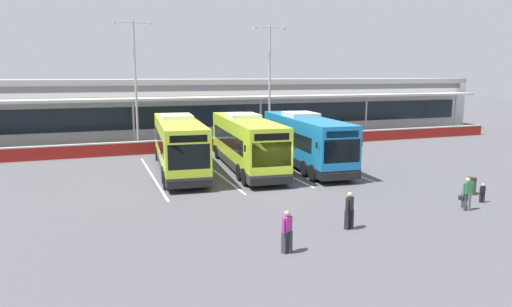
{
  "coord_description": "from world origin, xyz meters",
  "views": [
    {
      "loc": [
        -9.77,
        -23.23,
        6.46
      ],
      "look_at": [
        -0.22,
        3.0,
        1.6
      ],
      "focal_mm": 31.74,
      "sensor_mm": 36.0,
      "label": 1
    }
  ],
  "objects_px": {
    "lamp_post_west": "(135,77)",
    "pedestrian_with_handbag": "(467,193)",
    "coach_bus_leftmost": "(179,145)",
    "litter_bin": "(471,186)",
    "coach_bus_centre": "(305,141)",
    "pedestrian_in_dark_coat": "(349,209)",
    "coach_bus_left_centre": "(246,144)",
    "lamp_post_centre": "(270,77)",
    "pedestrian_child": "(482,192)",
    "pedestrian_near_bin": "(287,230)"
  },
  "relations": [
    {
      "from": "pedestrian_child",
      "to": "lamp_post_centre",
      "type": "xyz_separation_m",
      "value": [
        -2.41,
        23.45,
        5.75
      ]
    },
    {
      "from": "litter_bin",
      "to": "lamp_post_centre",
      "type": "bearing_deg",
      "value": 98.19
    },
    {
      "from": "coach_bus_centre",
      "to": "lamp_post_west",
      "type": "relative_size",
      "value": 1.12
    },
    {
      "from": "coach_bus_centre",
      "to": "lamp_post_centre",
      "type": "xyz_separation_m",
      "value": [
        1.95,
        11.74,
        4.5
      ]
    },
    {
      "from": "coach_bus_leftmost",
      "to": "coach_bus_centre",
      "type": "bearing_deg",
      "value": -7.72
    },
    {
      "from": "coach_bus_left_centre",
      "to": "pedestrian_in_dark_coat",
      "type": "height_order",
      "value": "coach_bus_left_centre"
    },
    {
      "from": "pedestrian_child",
      "to": "coach_bus_leftmost",
      "type": "bearing_deg",
      "value": 135.6
    },
    {
      "from": "lamp_post_centre",
      "to": "litter_bin",
      "type": "distance_m",
      "value": 22.94
    },
    {
      "from": "pedestrian_child",
      "to": "coach_bus_left_centre",
      "type": "bearing_deg",
      "value": 125.67
    },
    {
      "from": "pedestrian_near_bin",
      "to": "lamp_post_centre",
      "type": "xyz_separation_m",
      "value": [
        9.69,
        26.13,
        5.42
      ]
    },
    {
      "from": "coach_bus_centre",
      "to": "coach_bus_left_centre",
      "type": "bearing_deg",
      "value": 175.25
    },
    {
      "from": "pedestrian_in_dark_coat",
      "to": "pedestrian_near_bin",
      "type": "bearing_deg",
      "value": -157.1
    },
    {
      "from": "pedestrian_child",
      "to": "lamp_post_centre",
      "type": "height_order",
      "value": "lamp_post_centre"
    },
    {
      "from": "pedestrian_with_handbag",
      "to": "pedestrian_near_bin",
      "type": "height_order",
      "value": "same"
    },
    {
      "from": "coach_bus_leftmost",
      "to": "coach_bus_left_centre",
      "type": "xyz_separation_m",
      "value": [
        4.52,
        -0.84,
        0.0
      ]
    },
    {
      "from": "litter_bin",
      "to": "pedestrian_in_dark_coat",
      "type": "bearing_deg",
      "value": -163.99
    },
    {
      "from": "lamp_post_west",
      "to": "pedestrian_with_handbag",
      "type": "bearing_deg",
      "value": -61.89
    },
    {
      "from": "pedestrian_with_handbag",
      "to": "litter_bin",
      "type": "height_order",
      "value": "pedestrian_with_handbag"
    },
    {
      "from": "pedestrian_child",
      "to": "litter_bin",
      "type": "bearing_deg",
      "value": 63.22
    },
    {
      "from": "coach_bus_centre",
      "to": "lamp_post_west",
      "type": "bearing_deg",
      "value": 131.4
    },
    {
      "from": "coach_bus_centre",
      "to": "pedestrian_in_dark_coat",
      "type": "bearing_deg",
      "value": -108.07
    },
    {
      "from": "pedestrian_with_handbag",
      "to": "pedestrian_child",
      "type": "height_order",
      "value": "pedestrian_with_handbag"
    },
    {
      "from": "coach_bus_centre",
      "to": "pedestrian_with_handbag",
      "type": "distance_m",
      "value": 12.76
    },
    {
      "from": "pedestrian_near_bin",
      "to": "lamp_post_centre",
      "type": "relative_size",
      "value": 0.15
    },
    {
      "from": "pedestrian_child",
      "to": "lamp_post_west",
      "type": "height_order",
      "value": "lamp_post_west"
    },
    {
      "from": "coach_bus_left_centre",
      "to": "pedestrian_child",
      "type": "distance_m",
      "value": 14.9
    },
    {
      "from": "pedestrian_with_handbag",
      "to": "pedestrian_in_dark_coat",
      "type": "bearing_deg",
      "value": -176.37
    },
    {
      "from": "coach_bus_leftmost",
      "to": "litter_bin",
      "type": "distance_m",
      "value": 18.06
    },
    {
      "from": "pedestrian_with_handbag",
      "to": "lamp_post_west",
      "type": "distance_m",
      "value": 28.13
    },
    {
      "from": "coach_bus_centre",
      "to": "pedestrian_near_bin",
      "type": "relative_size",
      "value": 7.61
    },
    {
      "from": "coach_bus_left_centre",
      "to": "pedestrian_with_handbag",
      "type": "bearing_deg",
      "value": -61.95
    },
    {
      "from": "pedestrian_in_dark_coat",
      "to": "litter_bin",
      "type": "xyz_separation_m",
      "value": [
        9.32,
        2.67,
        -0.41
      ]
    },
    {
      "from": "coach_bus_left_centre",
      "to": "lamp_post_centre",
      "type": "distance_m",
      "value": 13.74
    },
    {
      "from": "pedestrian_with_handbag",
      "to": "lamp_post_west",
      "type": "relative_size",
      "value": 0.15
    },
    {
      "from": "litter_bin",
      "to": "coach_bus_left_centre",
      "type": "bearing_deg",
      "value": 131.64
    },
    {
      "from": "pedestrian_with_handbag",
      "to": "coach_bus_leftmost",
      "type": "bearing_deg",
      "value": 129.72
    },
    {
      "from": "lamp_post_west",
      "to": "coach_bus_centre",
      "type": "bearing_deg",
      "value": -48.6
    },
    {
      "from": "coach_bus_centre",
      "to": "pedestrian_near_bin",
      "type": "height_order",
      "value": "coach_bus_centre"
    },
    {
      "from": "coach_bus_leftmost",
      "to": "lamp_post_centre",
      "type": "bearing_deg",
      "value": 44.41
    },
    {
      "from": "lamp_post_centre",
      "to": "coach_bus_left_centre",
      "type": "bearing_deg",
      "value": -118.75
    },
    {
      "from": "coach_bus_centre",
      "to": "pedestrian_child",
      "type": "height_order",
      "value": "coach_bus_centre"
    },
    {
      "from": "pedestrian_near_bin",
      "to": "litter_bin",
      "type": "bearing_deg",
      "value": 17.96
    },
    {
      "from": "coach_bus_left_centre",
      "to": "coach_bus_centre",
      "type": "relative_size",
      "value": 1.0
    },
    {
      "from": "coach_bus_leftmost",
      "to": "pedestrian_with_handbag",
      "type": "distance_m",
      "value": 17.79
    },
    {
      "from": "coach_bus_left_centre",
      "to": "coach_bus_centre",
      "type": "distance_m",
      "value": 4.31
    },
    {
      "from": "coach_bus_centre",
      "to": "pedestrian_in_dark_coat",
      "type": "distance_m",
      "value": 13.6
    },
    {
      "from": "coach_bus_leftmost",
      "to": "coach_bus_left_centre",
      "type": "distance_m",
      "value": 4.6
    },
    {
      "from": "coach_bus_leftmost",
      "to": "lamp_post_centre",
      "type": "distance_m",
      "value": 15.73
    },
    {
      "from": "coach_bus_left_centre",
      "to": "pedestrian_with_handbag",
      "type": "xyz_separation_m",
      "value": [
        6.83,
        -12.83,
        -0.93
      ]
    },
    {
      "from": "pedestrian_child",
      "to": "litter_bin",
      "type": "xyz_separation_m",
      "value": [
        0.75,
        1.48,
        -0.07
      ]
    }
  ]
}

